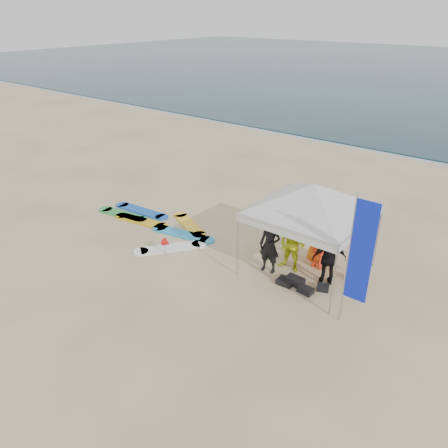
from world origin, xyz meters
The scene contains 13 objects.
ground centered at (0.00, 0.00, 0.00)m, with size 120.00×120.00×0.00m, color beige.
shoreline_foam centered at (0.00, 18.20, 0.00)m, with size 160.00×1.20×0.01m, color silver.
person_black_a centered at (2.37, 2.71, 0.95)m, with size 0.69×0.46×1.90m, color black.
person_yellow centered at (2.89, 3.20, 0.91)m, with size 0.89×0.69×1.83m, color #D3E820.
person_orange_a centered at (3.52, 3.92, 0.96)m, with size 1.23×0.71×1.91m, color #FE3816.
person_black_b centered at (4.18, 3.22, 0.89)m, with size 1.04×0.43×1.78m, color black.
person_orange_b centered at (3.29, 4.30, 0.96)m, with size 0.94×0.61×1.92m, color orange.
person_seated centered at (4.90, 3.77, 0.48)m, with size 0.90×0.29×0.97m, color #E45814.
canopy_tent centered at (3.31, 3.50, 3.01)m, with size 4.58×4.58×3.46m.
feather_flag centered at (5.56, 1.77, 2.22)m, with size 0.63×0.04×3.77m.
marker_pennant centered at (-0.92, 1.35, 0.49)m, with size 0.28×0.28×0.64m.
gear_pile centered at (3.60, 2.51, 0.10)m, with size 1.55×0.80×0.22m.
surfboard_spread centered at (-2.88, 2.75, 0.04)m, with size 5.35×3.47×0.07m.
Camera 1 is at (8.72, -7.72, 7.73)m, focal length 35.00 mm.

